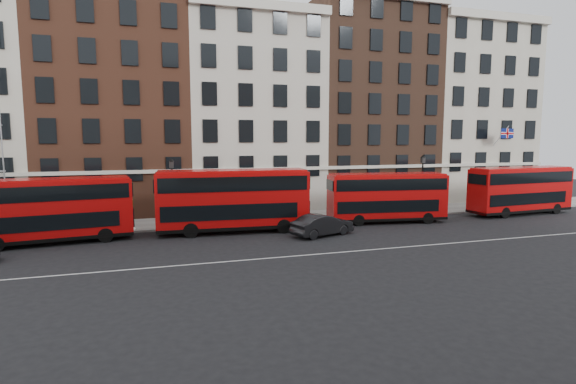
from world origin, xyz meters
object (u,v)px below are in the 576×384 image
object	(u,v)px
bus_b	(233,199)
traffic_light	(491,186)
car_front	(322,225)
bus_d	(520,189)
bus_a	(48,209)
bus_c	(387,196)

from	to	relation	value
bus_b	traffic_light	distance (m)	25.69
car_front	traffic_light	bearing A→B (deg)	-92.82
bus_b	traffic_light	size ratio (longest dim) A/B	3.46
bus_b	bus_d	world-z (taller)	bus_b
bus_a	bus_c	bearing A→B (deg)	-7.03
bus_c	traffic_light	world-z (taller)	bus_c
bus_c	bus_b	bearing A→B (deg)	-172.51
bus_a	bus_d	distance (m)	39.09
bus_d	traffic_light	bearing A→B (deg)	111.58
bus_a	car_front	size ratio (longest dim) A/B	2.23
bus_a	bus_c	xyz separation A→B (m)	(25.25, 0.01, -0.13)
bus_a	traffic_light	xyz separation A→B (m)	(37.93, 2.45, 0.10)
bus_a	bus_c	size ratio (longest dim) A/B	1.06
bus_d	car_front	world-z (taller)	bus_d
bus_d	traffic_light	size ratio (longest dim) A/B	3.22
bus_c	car_front	distance (m)	7.74
bus_a	bus_d	bearing A→B (deg)	-7.04
bus_c	bus_d	distance (m)	13.84
bus_a	car_front	xyz separation A→B (m)	(18.31, -3.09, -1.56)
bus_b	traffic_light	bearing A→B (deg)	9.37
bus_b	bus_d	size ratio (longest dim) A/B	1.07
bus_a	bus_d	world-z (taller)	bus_a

